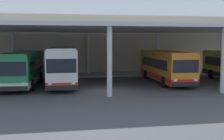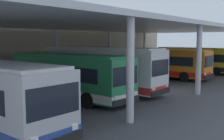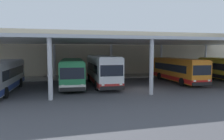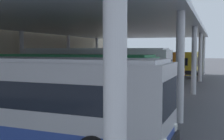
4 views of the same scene
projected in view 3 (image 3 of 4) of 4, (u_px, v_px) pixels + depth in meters
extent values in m
plane|color=#47474C|center=(141.00, 90.00, 22.48)|extent=(200.00, 200.00, 0.00)
cube|color=#A39E93|center=(114.00, 76.00, 33.82)|extent=(42.00, 4.50, 0.18)
cube|color=#C1B293|center=(109.00, 53.00, 36.62)|extent=(48.00, 1.60, 7.62)
cube|color=silver|center=(126.00, 42.00, 27.30)|extent=(40.00, 17.00, 0.30)
cylinder|color=silver|center=(50.00, 69.00, 17.58)|extent=(0.40, 0.40, 5.25)
cylinder|color=silver|center=(54.00, 61.00, 33.04)|extent=(0.40, 0.40, 5.25)
cylinder|color=silver|center=(151.00, 67.00, 19.83)|extent=(0.40, 0.40, 5.25)
cylinder|color=silver|center=(111.00, 60.00, 35.28)|extent=(0.40, 0.40, 5.25)
cylinder|color=silver|center=(161.00, 60.00, 37.53)|extent=(0.40, 0.40, 5.25)
cylinder|color=silver|center=(205.00, 59.00, 39.77)|extent=(0.40, 0.40, 5.25)
cube|color=#B7B7BC|center=(1.00, 75.00, 21.17)|extent=(2.83, 10.47, 2.70)
cube|color=#2D4799|center=(1.00, 85.00, 21.26)|extent=(2.85, 10.49, 0.50)
cube|color=black|center=(1.00, 72.00, 21.28)|extent=(2.81, 8.60, 0.90)
cube|color=silver|center=(0.00, 61.00, 21.04)|extent=(2.62, 10.05, 0.12)
cylinder|color=black|center=(6.00, 93.00, 18.40)|extent=(0.31, 1.01, 1.00)
cylinder|color=black|center=(20.00, 83.00, 24.32)|extent=(0.31, 1.01, 1.00)
cube|color=#28844C|center=(72.00, 72.00, 24.79)|extent=(3.11, 10.53, 2.70)
cube|color=white|center=(72.00, 80.00, 24.88)|extent=(3.13, 10.55, 0.50)
cube|color=black|center=(72.00, 69.00, 24.91)|extent=(3.04, 8.66, 0.90)
cube|color=black|center=(72.00, 73.00, 19.72)|extent=(2.30, 0.26, 1.10)
cube|color=black|center=(72.00, 89.00, 19.77)|extent=(2.46, 0.30, 0.36)
cube|color=#2A8B50|center=(72.00, 60.00, 24.66)|extent=(2.88, 10.10, 0.12)
cube|color=yellow|center=(72.00, 65.00, 19.68)|extent=(1.75, 0.22, 0.28)
cube|color=white|center=(63.00, 86.00, 19.58)|extent=(0.28, 0.10, 0.20)
cube|color=white|center=(82.00, 85.00, 19.91)|extent=(0.28, 0.10, 0.20)
cylinder|color=black|center=(60.00, 87.00, 21.52)|extent=(0.34, 1.01, 1.00)
cylinder|color=black|center=(84.00, 86.00, 21.97)|extent=(0.34, 1.01, 1.00)
cylinder|color=black|center=(63.00, 79.00, 27.47)|extent=(0.34, 1.01, 1.00)
cylinder|color=black|center=(82.00, 78.00, 27.93)|extent=(0.34, 1.01, 1.00)
cube|color=white|center=(102.00, 69.00, 25.79)|extent=(2.77, 11.26, 3.10)
cube|color=red|center=(102.00, 79.00, 25.90)|extent=(2.79, 11.28, 0.50)
cube|color=black|center=(102.00, 67.00, 25.91)|extent=(2.76, 9.24, 0.90)
cube|color=black|center=(112.00, 71.00, 20.36)|extent=(2.30, 0.18, 1.10)
cube|color=black|center=(112.00, 88.00, 20.43)|extent=(2.45, 0.22, 0.36)
cube|color=white|center=(102.00, 56.00, 25.64)|extent=(2.56, 10.80, 0.12)
cube|color=yellow|center=(112.00, 60.00, 20.30)|extent=(1.75, 0.16, 0.28)
cube|color=white|center=(103.00, 85.00, 20.21)|extent=(0.28, 0.09, 0.20)
cube|color=white|center=(121.00, 84.00, 20.61)|extent=(0.28, 0.09, 0.20)
cylinder|color=black|center=(96.00, 85.00, 22.27)|extent=(0.30, 1.01, 1.00)
cylinder|color=black|center=(119.00, 85.00, 22.81)|extent=(0.30, 1.01, 1.00)
cylinder|color=black|center=(89.00, 78.00, 28.64)|extent=(0.30, 1.01, 1.00)
cylinder|color=black|center=(107.00, 77.00, 29.17)|extent=(0.30, 1.01, 1.00)
cube|color=orange|center=(177.00, 69.00, 28.05)|extent=(2.78, 10.46, 2.70)
cube|color=red|center=(177.00, 77.00, 28.14)|extent=(2.80, 10.48, 0.50)
cube|color=black|center=(177.00, 67.00, 28.17)|extent=(2.77, 8.59, 0.90)
cube|color=black|center=(202.00, 70.00, 23.01)|extent=(2.30, 0.18, 1.10)
cube|color=black|center=(202.00, 84.00, 23.06)|extent=(2.45, 0.23, 0.36)
cube|color=orange|center=(178.00, 59.00, 27.92)|extent=(2.57, 10.04, 0.12)
cube|color=yellow|center=(202.00, 63.00, 22.97)|extent=(1.75, 0.17, 0.28)
cube|color=white|center=(195.00, 81.00, 22.84)|extent=(0.28, 0.09, 0.20)
cube|color=white|center=(209.00, 80.00, 23.23)|extent=(0.28, 0.09, 0.20)
cylinder|color=black|center=(182.00, 82.00, 24.76)|extent=(0.31, 1.01, 1.00)
cylinder|color=black|center=(200.00, 81.00, 25.29)|extent=(0.31, 1.01, 1.00)
cylinder|color=black|center=(159.00, 76.00, 30.67)|extent=(0.31, 1.01, 1.00)
cylinder|color=black|center=(175.00, 76.00, 31.20)|extent=(0.31, 1.01, 1.00)
cylinder|color=black|center=(207.00, 75.00, 31.38)|extent=(0.36, 1.02, 1.00)
cylinder|color=black|center=(221.00, 75.00, 31.78)|extent=(0.36, 1.02, 1.00)
cube|color=#4C515B|center=(94.00, 73.00, 33.00)|extent=(1.80, 0.44, 0.08)
cube|color=#4C515B|center=(94.00, 72.00, 33.17)|extent=(1.80, 0.06, 0.44)
cube|color=#2D2D33|center=(90.00, 75.00, 32.85)|extent=(0.10, 0.36, 0.45)
cube|color=#2D2D33|center=(99.00, 75.00, 33.19)|extent=(0.10, 0.36, 0.45)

